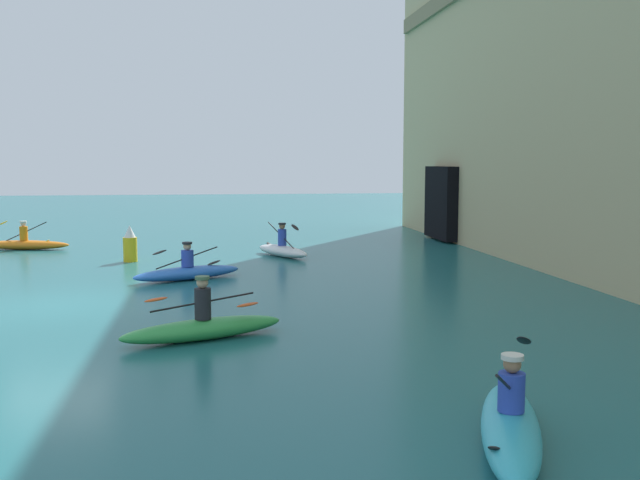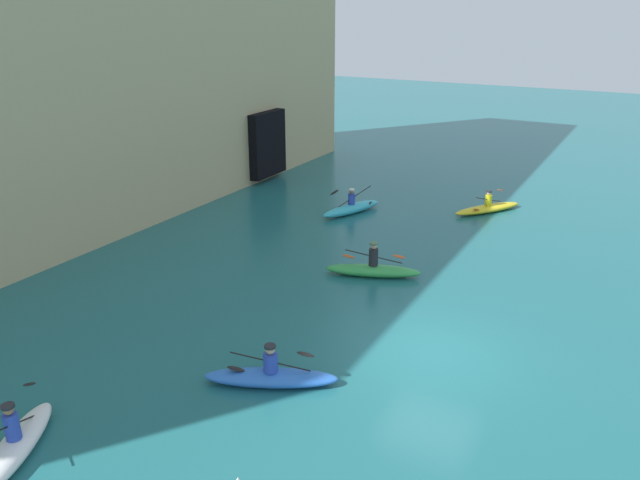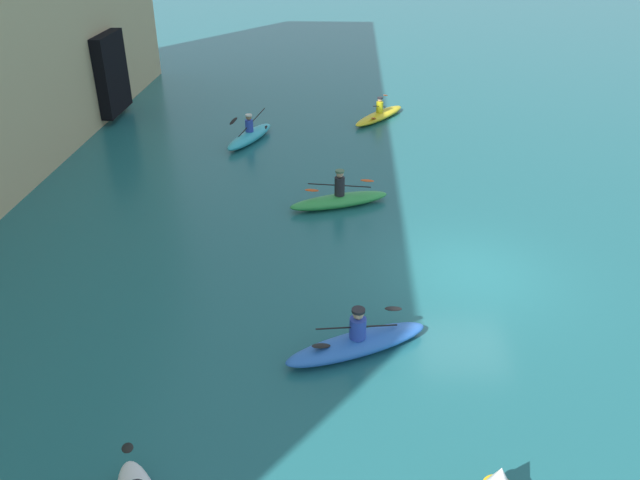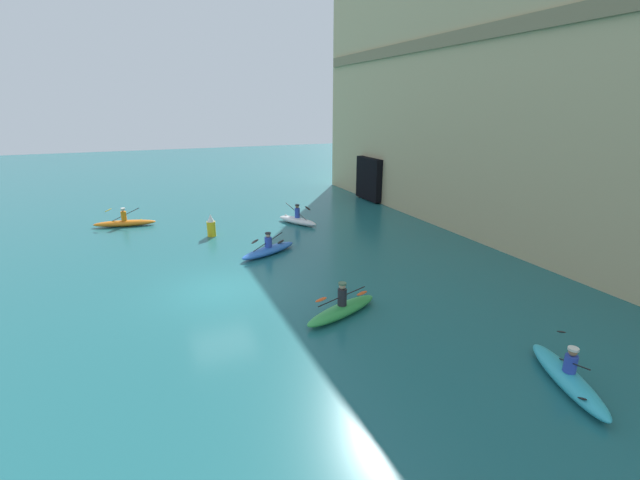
{
  "view_description": "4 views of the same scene",
  "coord_description": "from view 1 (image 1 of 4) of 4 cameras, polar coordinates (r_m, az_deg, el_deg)",
  "views": [
    {
      "loc": [
        17.47,
        3.78,
        3.39
      ],
      "look_at": [
        1.66,
        6.16,
        1.65
      ],
      "focal_mm": 40.0,
      "sensor_mm": 36.0,
      "label": 1
    },
    {
      "loc": [
        -14.25,
        -4.4,
        8.78
      ],
      "look_at": [
        2.16,
        4.71,
        1.67
      ],
      "focal_mm": 35.0,
      "sensor_mm": 36.0,
      "label": 2
    },
    {
      "loc": [
        -14.05,
        3.3,
        8.6
      ],
      "look_at": [
        -1.38,
        3.92,
        1.63
      ],
      "focal_mm": 35.0,
      "sensor_mm": 36.0,
      "label": 3
    },
    {
      "loc": [
        15.91,
        -2.37,
        7.02
      ],
      "look_at": [
        -1.42,
        4.94,
        1.06
      ],
      "focal_mm": 24.0,
      "sensor_mm": 36.0,
      "label": 4
    }
  ],
  "objects": [
    {
      "name": "marker_buoy",
      "position": [
        25.3,
        -14.96,
        -0.37
      ],
      "size": [
        0.47,
        0.47,
        1.25
      ],
      "color": "yellow",
      "rests_on": "ground"
    },
    {
      "name": "kayak_white",
      "position": [
        25.86,
        -3.04,
        -0.77
      ],
      "size": [
        2.97,
        2.0,
        1.24
      ],
      "rotation": [
        0.0,
        0.0,
        0.48
      ],
      "color": "white",
      "rests_on": "ground"
    },
    {
      "name": "kayak_green",
      "position": [
        13.99,
        -9.33,
        -6.85
      ],
      "size": [
        1.85,
        3.29,
        1.23
      ],
      "rotation": [
        0.0,
        0.0,
        1.95
      ],
      "color": "green",
      "rests_on": "ground"
    },
    {
      "name": "kayak_orange",
      "position": [
        30.21,
        -22.59,
        -0.28
      ],
      "size": [
        1.24,
        3.61,
        1.15
      ],
      "rotation": [
        0.0,
        0.0,
        1.4
      ],
      "color": "orange",
      "rests_on": "ground"
    },
    {
      "name": "kayak_blue",
      "position": [
        21.09,
        -10.54,
        -2.5
      ],
      "size": [
        2.14,
        3.3,
        1.1
      ],
      "rotation": [
        0.0,
        0.0,
        2.03
      ],
      "color": "blue",
      "rests_on": "ground"
    },
    {
      "name": "kayak_cyan",
      "position": [
        9.11,
        14.99,
        -14.14
      ],
      "size": [
        3.31,
        1.81,
        1.21
      ],
      "rotation": [
        0.0,
        0.0,
        5.92
      ],
      "color": "#33B2C6",
      "rests_on": "ground"
    },
    {
      "name": "ground_plane",
      "position": [
        18.19,
        -20.47,
        -4.93
      ],
      "size": [
        120.0,
        120.0,
        0.0
      ],
      "primitive_type": "plane",
      "color": "#1E6066"
    }
  ]
}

